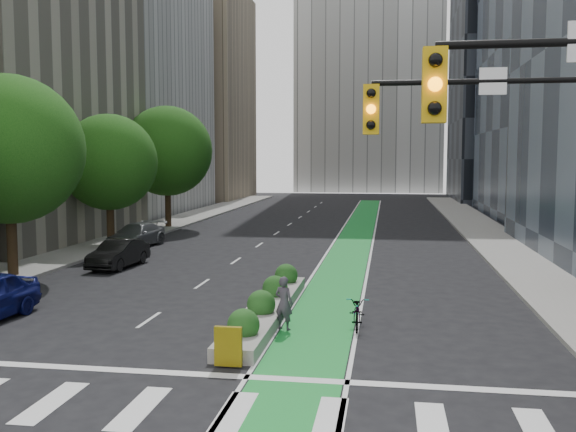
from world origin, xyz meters
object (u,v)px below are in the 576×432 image
(median_planter, at_px, (267,305))
(parked_car_left_mid, at_px, (119,254))
(bicycle, at_px, (357,311))
(parked_car_left_far, at_px, (136,235))
(cyclist, at_px, (284,303))

(median_planter, distance_m, parked_car_left_mid, 12.03)
(bicycle, height_order, parked_car_left_far, parked_car_left_far)
(bicycle, distance_m, parked_car_left_far, 21.11)
(parked_car_left_mid, height_order, parked_car_left_far, parked_car_left_far)
(bicycle, bearing_deg, cyclist, -167.18)
(median_planter, relative_size, parked_car_left_mid, 2.54)
(parked_car_left_mid, distance_m, parked_car_left_far, 7.19)
(bicycle, bearing_deg, parked_car_left_far, 127.73)
(median_planter, bearing_deg, parked_car_left_mid, 136.85)
(median_planter, height_order, parked_car_left_far, parked_car_left_far)
(bicycle, bearing_deg, parked_car_left_mid, 139.47)
(median_planter, xyz_separation_m, bicycle, (3.00, -0.91, 0.14))
(cyclist, height_order, parked_car_left_far, cyclist)
(median_planter, xyz_separation_m, cyclist, (0.80, -1.52, 0.45))
(cyclist, relative_size, parked_car_left_far, 0.35)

